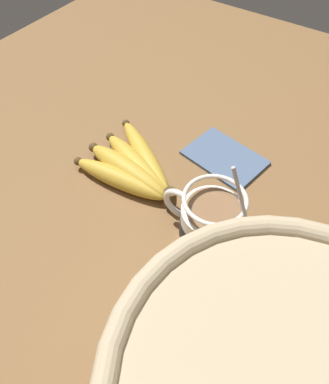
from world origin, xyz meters
The scene contains 4 objects.
table centered at (0.00, 0.00, 1.34)cm, with size 136.82×136.82×2.68cm.
coffee_mug centered at (-2.86, 1.71, 6.68)cm, with size 15.58×8.83×16.50cm.
banana_bunch centered at (14.14, -2.44, 4.37)cm, with size 19.48×15.33×4.13cm.
napkin centered at (3.02, -14.41, 2.98)cm, with size 14.61×11.41×0.60cm.
Camera 1 is at (-14.36, 30.07, 49.75)cm, focal length 35.00 mm.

